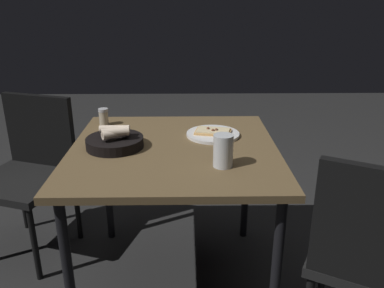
{
  "coord_description": "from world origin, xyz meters",
  "views": [
    {
      "loc": [
        0.05,
        -1.64,
        1.37
      ],
      "look_at": [
        0.08,
        -0.02,
        0.75
      ],
      "focal_mm": 37.1,
      "sensor_mm": 36.0,
      "label": 1
    }
  ],
  "objects_px": {
    "pizza_plate": "(213,134)",
    "bread_basket": "(115,141)",
    "dining_table": "(174,161)",
    "chair_far": "(376,253)",
    "pepper_shaker": "(104,118)",
    "chair_near": "(30,164)",
    "beer_glass": "(223,153)"
  },
  "relations": [
    {
      "from": "pizza_plate",
      "to": "bread_basket",
      "type": "bearing_deg",
      "value": -161.47
    },
    {
      "from": "dining_table",
      "to": "pizza_plate",
      "type": "distance_m",
      "value": 0.25
    },
    {
      "from": "pizza_plate",
      "to": "chair_far",
      "type": "bearing_deg",
      "value": -49.63
    },
    {
      "from": "pepper_shaker",
      "to": "chair_near",
      "type": "distance_m",
      "value": 0.51
    },
    {
      "from": "beer_glass",
      "to": "chair_near",
      "type": "xyz_separation_m",
      "value": [
        -0.99,
        0.56,
        -0.29
      ]
    },
    {
      "from": "beer_glass",
      "to": "chair_near",
      "type": "relative_size",
      "value": 0.15
    },
    {
      "from": "pepper_shaker",
      "to": "dining_table",
      "type": "bearing_deg",
      "value": -40.8
    },
    {
      "from": "pizza_plate",
      "to": "dining_table",
      "type": "bearing_deg",
      "value": -141.57
    },
    {
      "from": "pizza_plate",
      "to": "pepper_shaker",
      "type": "height_order",
      "value": "pepper_shaker"
    },
    {
      "from": "bread_basket",
      "to": "beer_glass",
      "type": "relative_size",
      "value": 1.94
    },
    {
      "from": "dining_table",
      "to": "pepper_shaker",
      "type": "bearing_deg",
      "value": 139.2
    },
    {
      "from": "beer_glass",
      "to": "pepper_shaker",
      "type": "height_order",
      "value": "beer_glass"
    },
    {
      "from": "pizza_plate",
      "to": "beer_glass",
      "type": "relative_size",
      "value": 1.94
    },
    {
      "from": "pizza_plate",
      "to": "chair_far",
      "type": "relative_size",
      "value": 0.29
    },
    {
      "from": "dining_table",
      "to": "bread_basket",
      "type": "bearing_deg",
      "value": -179.46
    },
    {
      "from": "dining_table",
      "to": "bread_basket",
      "type": "xyz_separation_m",
      "value": [
        -0.26,
        -0.0,
        0.1
      ]
    },
    {
      "from": "dining_table",
      "to": "pizza_plate",
      "type": "height_order",
      "value": "pizza_plate"
    },
    {
      "from": "pepper_shaker",
      "to": "chair_far",
      "type": "relative_size",
      "value": 0.1
    },
    {
      "from": "pizza_plate",
      "to": "chair_near",
      "type": "relative_size",
      "value": 0.3
    },
    {
      "from": "chair_near",
      "to": "chair_far",
      "type": "xyz_separation_m",
      "value": [
        1.52,
        -0.83,
        0.02
      ]
    },
    {
      "from": "dining_table",
      "to": "chair_far",
      "type": "distance_m",
      "value": 0.88
    },
    {
      "from": "beer_glass",
      "to": "chair_far",
      "type": "bearing_deg",
      "value": -27.81
    },
    {
      "from": "dining_table",
      "to": "chair_far",
      "type": "xyz_separation_m",
      "value": [
        0.72,
        -0.49,
        -0.14
      ]
    },
    {
      "from": "chair_near",
      "to": "chair_far",
      "type": "relative_size",
      "value": 0.97
    },
    {
      "from": "beer_glass",
      "to": "chair_near",
      "type": "bearing_deg",
      "value": 150.76
    },
    {
      "from": "dining_table",
      "to": "beer_glass",
      "type": "bearing_deg",
      "value": -46.81
    },
    {
      "from": "pizza_plate",
      "to": "pepper_shaker",
      "type": "relative_size",
      "value": 2.89
    },
    {
      "from": "bread_basket",
      "to": "chair_far",
      "type": "xyz_separation_m",
      "value": [
        0.98,
        -0.48,
        -0.24
      ]
    },
    {
      "from": "beer_glass",
      "to": "pepper_shaker",
      "type": "relative_size",
      "value": 1.49
    },
    {
      "from": "dining_table",
      "to": "beer_glass",
      "type": "xyz_separation_m",
      "value": [
        0.2,
        -0.21,
        0.13
      ]
    },
    {
      "from": "beer_glass",
      "to": "bread_basket",
      "type": "bearing_deg",
      "value": 155.38
    },
    {
      "from": "dining_table",
      "to": "chair_far",
      "type": "bearing_deg",
      "value": -34.04
    }
  ]
}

